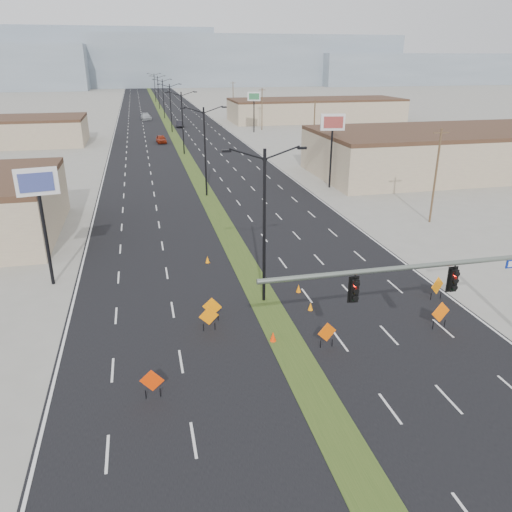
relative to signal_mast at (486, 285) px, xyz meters
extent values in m
plane|color=gray|center=(-8.56, -2.00, -4.79)|extent=(600.00, 600.00, 0.00)
cube|color=black|center=(-8.56, 98.00, -4.79)|extent=(25.00, 400.00, 0.02)
cube|color=#2B4317|center=(-8.56, 98.00, -4.79)|extent=(2.00, 400.00, 0.04)
cube|color=tan|center=(-40.56, 83.00, -2.54)|extent=(30.00, 14.00, 4.50)
cube|color=tan|center=(25.44, 43.00, -2.04)|extent=(36.00, 18.00, 5.50)
cube|color=tan|center=(29.44, 108.00, -2.29)|extent=(44.00, 16.00, 5.00)
cube|color=gray|center=(31.44, 298.00, 9.21)|extent=(220.00, 50.00, 28.00)
cube|color=gray|center=(171.44, 288.00, 4.21)|extent=(160.00, 50.00, 18.00)
cube|color=gray|center=(-38.56, 318.00, 11.21)|extent=(140.00, 50.00, 32.00)
cylinder|color=slate|center=(-3.36, 0.00, 1.31)|extent=(16.00, 0.24, 0.24)
cube|color=black|center=(-6.86, 0.00, 0.43)|extent=(0.50, 0.28, 1.30)
sphere|color=#FF0C05|center=(-6.86, -0.16, 0.78)|extent=(0.22, 0.22, 0.22)
cube|color=black|center=(-1.86, 0.00, 0.43)|extent=(0.50, 0.28, 1.30)
sphere|color=#FF0C05|center=(-1.86, -0.16, 0.78)|extent=(0.22, 0.22, 0.22)
cylinder|color=black|center=(-8.56, 10.00, 0.21)|extent=(0.20, 0.20, 10.00)
cube|color=black|center=(-10.86, 10.00, 5.16)|extent=(0.55, 0.24, 0.14)
cube|color=black|center=(-6.26, 10.00, 5.16)|extent=(0.55, 0.24, 0.14)
cylinder|color=black|center=(-8.56, 38.00, 0.21)|extent=(0.20, 0.20, 10.00)
cube|color=black|center=(-10.86, 38.00, 5.16)|extent=(0.55, 0.24, 0.14)
cube|color=black|center=(-6.26, 38.00, 5.16)|extent=(0.55, 0.24, 0.14)
cylinder|color=black|center=(-8.56, 66.00, 0.21)|extent=(0.20, 0.20, 10.00)
cube|color=black|center=(-10.86, 66.00, 5.16)|extent=(0.55, 0.24, 0.14)
cube|color=black|center=(-6.26, 66.00, 5.16)|extent=(0.55, 0.24, 0.14)
cylinder|color=black|center=(-8.56, 94.00, 0.21)|extent=(0.20, 0.20, 10.00)
cube|color=black|center=(-10.86, 94.00, 5.16)|extent=(0.55, 0.24, 0.14)
cube|color=black|center=(-6.26, 94.00, 5.16)|extent=(0.55, 0.24, 0.14)
cylinder|color=black|center=(-8.56, 122.00, 0.21)|extent=(0.20, 0.20, 10.00)
cube|color=black|center=(-10.86, 122.00, 5.16)|extent=(0.55, 0.24, 0.14)
cube|color=black|center=(-6.26, 122.00, 5.16)|extent=(0.55, 0.24, 0.14)
cylinder|color=black|center=(-8.56, 150.00, 0.21)|extent=(0.20, 0.20, 10.00)
cube|color=black|center=(-10.86, 150.00, 5.16)|extent=(0.55, 0.24, 0.14)
cube|color=black|center=(-6.26, 150.00, 5.16)|extent=(0.55, 0.24, 0.14)
cylinder|color=black|center=(-8.56, 178.00, 0.21)|extent=(0.20, 0.20, 10.00)
cube|color=black|center=(-10.86, 178.00, 5.16)|extent=(0.55, 0.24, 0.14)
cube|color=black|center=(-6.26, 178.00, 5.16)|extent=(0.55, 0.24, 0.14)
cylinder|color=#4C3823|center=(11.44, 23.00, -0.29)|extent=(0.20, 0.20, 9.00)
cube|color=#4C3823|center=(11.44, 23.00, 3.81)|extent=(1.60, 0.10, 0.10)
cylinder|color=#4C3823|center=(11.44, 58.00, -0.29)|extent=(0.20, 0.20, 9.00)
cube|color=#4C3823|center=(11.44, 58.00, 3.81)|extent=(1.60, 0.10, 0.10)
cylinder|color=#4C3823|center=(11.44, 93.00, -0.29)|extent=(0.20, 0.20, 9.00)
cube|color=#4C3823|center=(11.44, 93.00, 3.81)|extent=(1.60, 0.10, 0.10)
cylinder|color=#4C3823|center=(11.44, 128.00, -0.29)|extent=(0.20, 0.20, 9.00)
cube|color=#4C3823|center=(11.44, 128.00, 3.81)|extent=(1.60, 0.10, 0.10)
imported|color=maroon|center=(-11.65, 79.13, -4.06)|extent=(1.99, 4.41, 1.47)
imported|color=black|center=(-6.15, 102.29, -4.09)|extent=(1.94, 4.42, 1.41)
imported|color=#A0A5A9|center=(-13.52, 119.20, -3.97)|extent=(2.96, 5.89, 1.64)
cube|color=red|center=(-16.09, 1.27, -3.83)|extent=(1.15, 0.25, 1.16)
cylinder|color=black|center=(-16.43, 1.27, -4.55)|extent=(0.05, 0.05, 0.48)
cylinder|color=black|center=(-15.75, 1.27, -4.55)|extent=(0.05, 0.05, 0.48)
cube|color=orange|center=(-12.28, 7.97, -3.80)|extent=(1.15, 0.42, 1.20)
cylinder|color=black|center=(-12.63, 7.97, -4.54)|extent=(0.05, 0.05, 0.50)
cylinder|color=black|center=(-11.93, 7.97, -4.54)|extent=(0.05, 0.05, 0.50)
cube|color=orange|center=(-12.63, 6.91, -3.82)|extent=(1.16, 0.08, 1.16)
cylinder|color=black|center=(-12.97, 6.91, -4.55)|extent=(0.05, 0.05, 0.48)
cylinder|color=black|center=(-12.29, 6.91, -4.55)|extent=(0.05, 0.05, 0.48)
cube|color=#E15304|center=(-6.56, 3.62, -3.82)|extent=(1.15, 0.25, 1.16)
cylinder|color=black|center=(-6.89, 3.62, -4.55)|extent=(0.05, 0.05, 0.48)
cylinder|color=black|center=(-6.22, 3.62, -4.55)|extent=(0.05, 0.05, 0.48)
cube|color=orange|center=(2.63, 7.58, -3.77)|extent=(1.16, 0.49, 1.23)
cylinder|color=black|center=(2.28, 7.58, -4.54)|extent=(0.05, 0.05, 0.51)
cylinder|color=black|center=(2.99, 7.58, -4.54)|extent=(0.05, 0.05, 0.51)
cube|color=#FF6105|center=(0.67, 4.06, -3.69)|extent=(1.30, 0.30, 1.32)
cylinder|color=black|center=(0.28, 4.06, -4.52)|extent=(0.05, 0.05, 0.55)
cylinder|color=black|center=(1.05, 4.06, -4.52)|extent=(0.05, 0.05, 0.55)
cone|color=#FF3705|center=(-9.29, 4.86, -4.48)|extent=(0.47, 0.47, 0.63)
cone|color=orange|center=(-5.99, 8.00, -4.52)|extent=(0.42, 0.42, 0.54)
cone|color=orange|center=(-5.93, 10.70, -4.51)|extent=(0.45, 0.45, 0.57)
cone|color=orange|center=(-11.29, 17.37, -4.50)|extent=(0.43, 0.43, 0.58)
cylinder|color=black|center=(-22.56, 15.98, -1.37)|extent=(0.24, 0.24, 6.85)
cube|color=white|center=(-22.56, 15.98, 2.59)|extent=(2.72, 0.83, 1.80)
cube|color=#394389|center=(-22.56, 15.78, 2.59)|extent=(2.14, 0.44, 1.26)
cylinder|color=black|center=(6.92, 38.61, -1.12)|extent=(0.24, 0.24, 7.34)
cube|color=white|center=(6.92, 38.61, 3.13)|extent=(2.92, 0.84, 1.93)
cube|color=#993733|center=(6.92, 38.41, 3.13)|extent=(2.29, 0.44, 1.35)
cylinder|color=black|center=(8.86, 89.72, -1.32)|extent=(0.24, 0.24, 6.95)
cube|color=white|center=(8.86, 89.72, 2.71)|extent=(2.75, 0.95, 1.83)
cube|color=#2E7446|center=(8.86, 89.52, 2.71)|extent=(2.15, 0.54, 1.28)
camera|label=1|loc=(-15.73, -18.79, 10.13)|focal=35.00mm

